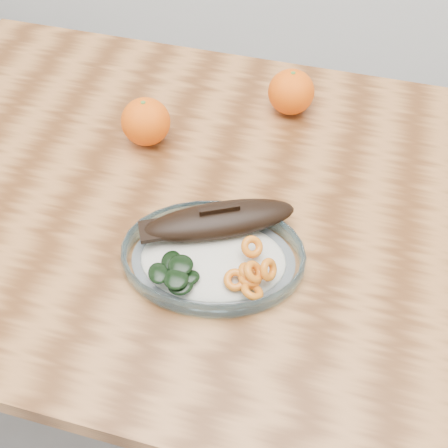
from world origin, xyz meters
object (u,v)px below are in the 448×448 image
(plated_meal, at_px, (213,254))
(orange_left, at_px, (146,122))
(dining_table, at_px, (210,234))
(orange_right, at_px, (291,92))

(plated_meal, height_order, orange_left, orange_left)
(orange_left, bearing_deg, dining_table, -35.62)
(dining_table, bearing_deg, plated_meal, -70.37)
(orange_left, distance_m, orange_right, 0.27)
(plated_meal, bearing_deg, dining_table, 99.15)
(dining_table, xyz_separation_m, plated_meal, (0.04, -0.12, 0.12))
(dining_table, height_order, orange_right, orange_right)
(dining_table, height_order, orange_left, orange_left)
(dining_table, distance_m, orange_left, 0.22)
(orange_left, bearing_deg, orange_right, 33.28)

